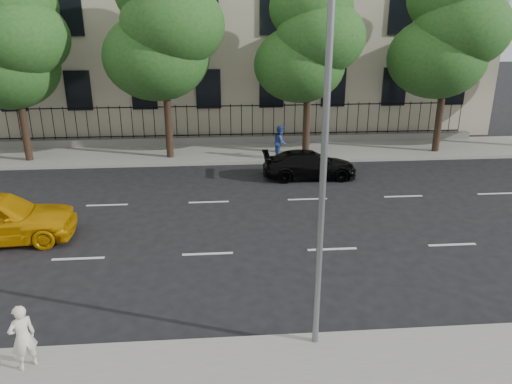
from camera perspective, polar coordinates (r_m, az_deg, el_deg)
The scene contains 12 objects.
ground at distance 13.77m, azimuth -5.66°, elevation -11.83°, with size 120.00×120.00×0.00m, color black.
far_sidewalk at distance 26.67m, azimuth -5.31°, elevation 4.47°, with size 60.00×4.00×0.15m, color gray.
lane_markings at distance 17.97m, azimuth -5.48°, elevation -3.76°, with size 49.60×4.62×0.01m, color silver, non-canonical shape.
iron_fence at distance 28.17m, azimuth -5.33°, elevation 6.52°, with size 30.00×0.50×2.20m.
street_light at distance 10.35m, azimuth 7.32°, elevation 8.15°, with size 0.25×3.32×8.05m.
tree_b at distance 26.76m, azimuth -26.05°, elevation 15.20°, with size 5.53×5.12×8.97m.
tree_c at distance 25.16m, azimuth -10.51°, elevation 17.93°, with size 5.89×5.50×9.80m.
tree_d at distance 25.51m, azimuth 6.14°, elevation 16.88°, with size 5.34×4.94×8.84m.
tree_e at distance 27.64m, azimuth 21.23°, elevation 16.69°, with size 5.71×5.31×9.46m.
black_sedan at distance 22.82m, azimuth 6.13°, elevation 3.13°, with size 1.73×4.25×1.23m, color black.
woman_near at distance 11.78m, azimuth -25.12°, elevation -14.79°, with size 0.54×0.36×1.49m, color silver.
pedestrian_far at distance 25.16m, azimuth 2.80°, elevation 5.71°, with size 0.81×0.63×1.67m, color #2E4792.
Camera 1 is at (0.38, -11.67, 7.29)m, focal length 35.00 mm.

